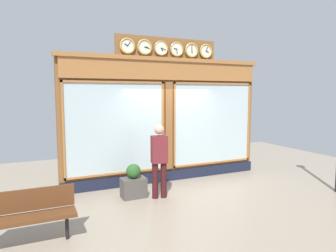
{
  "coord_description": "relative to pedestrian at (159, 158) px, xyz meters",
  "views": [
    {
      "loc": [
        3.4,
        7.39,
        2.39
      ],
      "look_at": [
        0.0,
        0.0,
        1.51
      ],
      "focal_mm": 32.44,
      "sensor_mm": 36.0,
      "label": 1
    }
  ],
  "objects": [
    {
      "name": "pedestrian",
      "position": [
        0.0,
        0.0,
        0.0
      ],
      "size": [
        0.39,
        0.27,
        1.69
      ],
      "color": "#3A1316",
      "rests_on": "ground_plane"
    },
    {
      "name": "ground_plane",
      "position": [
        -0.75,
        1.64,
        -0.93
      ],
      "size": [
        14.0,
        14.0,
        0.0
      ],
      "primitive_type": "plane",
      "color": "gray"
    },
    {
      "name": "planter_shrub",
      "position": [
        0.53,
        -0.27,
        -0.31
      ],
      "size": [
        0.33,
        0.33,
        0.33
      ],
      "primitive_type": "sphere",
      "color": "#285623",
      "rests_on": "planter_box"
    },
    {
      "name": "planter_box",
      "position": [
        0.53,
        -0.27,
        -0.7
      ],
      "size": [
        0.56,
        0.36,
        0.45
      ],
      "primitive_type": "cube",
      "color": "#4C4742",
      "rests_on": "ground_plane"
    },
    {
      "name": "shop_facade",
      "position": [
        -0.75,
        -1.28,
        0.77
      ],
      "size": [
        5.75,
        0.42,
        3.84
      ],
      "color": "brown",
      "rests_on": "ground_plane"
    },
    {
      "name": "street_bench",
      "position": [
        2.71,
        1.13,
        -0.41
      ],
      "size": [
        1.4,
        0.4,
        0.87
      ],
      "color": "#5B3319",
      "rests_on": "ground_plane"
    }
  ]
}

